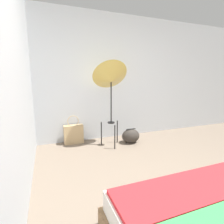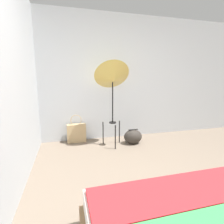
{
  "view_description": "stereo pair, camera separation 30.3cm",
  "coord_description": "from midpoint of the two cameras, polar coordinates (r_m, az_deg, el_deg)",
  "views": [
    {
      "loc": [
        -1.32,
        -1.09,
        1.28
      ],
      "look_at": [
        -0.27,
        1.7,
        0.72
      ],
      "focal_mm": 28.0,
      "sensor_mm": 36.0,
      "label": 1
    },
    {
      "loc": [
        -1.04,
        -1.18,
        1.28
      ],
      "look_at": [
        -0.27,
        1.7,
        0.72
      ],
      "focal_mm": 28.0,
      "sensor_mm": 36.0,
      "label": 2
    }
  ],
  "objects": [
    {
      "name": "ground_plane",
      "position": [
        2.08,
        27.82,
        -28.75
      ],
      "size": [
        14.0,
        14.0,
        0.0
      ],
      "primitive_type": "plane",
      "color": "#756656"
    },
    {
      "name": "wall_back",
      "position": [
        3.8,
        3.29,
        10.97
      ],
      "size": [
        8.0,
        0.05,
        2.6
      ],
      "color": "#B7BCC1",
      "rests_on": "ground_plane"
    },
    {
      "name": "wall_side_left",
      "position": [
        2.17,
        -26.12,
        10.13
      ],
      "size": [
        0.05,
        8.0,
        2.6
      ],
      "color": "#B7BCC1",
      "rests_on": "ground_plane"
    },
    {
      "name": "photo_umbrella",
      "position": [
        3.25,
        2.92,
        10.88
      ],
      "size": [
        0.66,
        0.57,
        1.61
      ],
      "color": "black",
      "rests_on": "ground_plane"
    },
    {
      "name": "tote_bag",
      "position": [
        3.65,
        -9.19,
        -6.74
      ],
      "size": [
        0.38,
        0.14,
        0.57
      ],
      "color": "tan",
      "rests_on": "ground_plane"
    },
    {
      "name": "duffel_bag",
      "position": [
        3.59,
        9.29,
        -7.96
      ],
      "size": [
        0.37,
        0.28,
        0.29
      ],
      "color": "#332D28",
      "rests_on": "ground_plane"
    }
  ]
}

